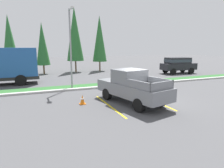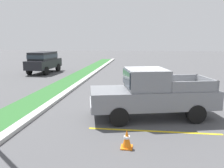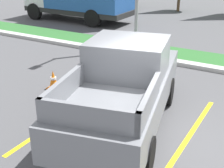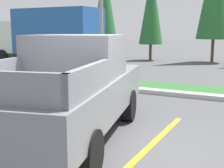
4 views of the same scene
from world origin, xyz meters
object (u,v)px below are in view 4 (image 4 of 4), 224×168
(pickup_truck_main, at_px, (73,88))
(cypress_tree_leftmost, at_px, (105,2))
(cypress_tree_left_inner, at_px, (151,6))
(cargo_truck_distant, at_px, (49,36))
(traffic_cone, at_px, (1,101))

(pickup_truck_main, relative_size, cypress_tree_leftmost, 0.76)
(cypress_tree_leftmost, bearing_deg, cypress_tree_left_inner, 1.08)
(cargo_truck_distant, xyz_separation_m, cypress_tree_leftmost, (0.37, 6.30, 2.43))
(traffic_cone, bearing_deg, pickup_truck_main, -16.09)
(cypress_tree_leftmost, bearing_deg, pickup_truck_main, -63.62)
(pickup_truck_main, bearing_deg, cargo_truck_distant, 130.39)
(cypress_tree_left_inner, bearing_deg, cargo_truck_distant, -122.71)
(cargo_truck_distant, bearing_deg, cypress_tree_leftmost, 86.60)
(pickup_truck_main, xyz_separation_m, cypress_tree_left_inner, (-4.30, 16.22, 2.81))
(pickup_truck_main, distance_m, cypress_tree_left_inner, 17.01)
(pickup_truck_main, bearing_deg, cypress_tree_left_inner, 104.84)
(cargo_truck_distant, height_order, cypress_tree_left_inner, cypress_tree_left_inner)
(cypress_tree_leftmost, height_order, traffic_cone, cypress_tree_leftmost)
(cargo_truck_distant, distance_m, traffic_cone, 10.63)
(cargo_truck_distant, height_order, cypress_tree_leftmost, cypress_tree_leftmost)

